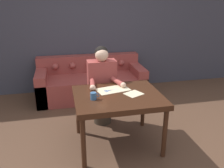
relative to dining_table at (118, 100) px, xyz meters
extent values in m
plane|color=#4C3323|center=(0.09, -0.01, -0.66)|extent=(16.00, 16.00, 0.00)
cube|color=#383842|center=(0.09, 2.22, 0.64)|extent=(8.00, 0.06, 2.60)
cube|color=#381E11|center=(0.00, 0.00, 0.04)|extent=(1.12, 0.91, 0.07)
cylinder|color=#381E11|center=(-0.50, -0.40, -0.32)|extent=(0.06, 0.06, 0.66)
cylinder|color=#381E11|center=(0.50, -0.40, -0.32)|extent=(0.06, 0.06, 0.66)
cylinder|color=#381E11|center=(-0.50, 0.40, -0.32)|extent=(0.06, 0.06, 0.66)
cylinder|color=#381E11|center=(0.50, 0.40, -0.32)|extent=(0.06, 0.06, 0.66)
cube|color=brown|center=(-0.13, 1.72, -0.44)|extent=(2.09, 0.90, 0.44)
cube|color=brown|center=(-0.13, 2.06, -0.04)|extent=(2.09, 0.22, 0.34)
cube|color=brown|center=(-1.07, 1.72, -0.36)|extent=(0.20, 0.90, 0.60)
cube|color=brown|center=(0.82, 1.72, -0.36)|extent=(0.20, 0.90, 0.60)
sphere|color=brown|center=(-0.80, 1.93, -0.04)|extent=(0.13, 0.13, 0.13)
sphere|color=brown|center=(-0.47, 1.93, -0.04)|extent=(0.13, 0.13, 0.13)
sphere|color=brown|center=(-0.13, 1.93, -0.04)|extent=(0.13, 0.13, 0.13)
sphere|color=brown|center=(0.21, 1.93, -0.04)|extent=(0.13, 0.13, 0.13)
sphere|color=brown|center=(0.55, 1.93, -0.04)|extent=(0.13, 0.13, 0.13)
cube|color=white|center=(0.05, 1.60, -0.21)|extent=(0.39, 0.26, 0.00)
cylinder|color=#33281E|center=(-0.09, 0.64, -0.43)|extent=(0.28, 0.28, 0.45)
cube|color=#993D38|center=(-0.09, 0.64, 0.08)|extent=(0.43, 0.22, 0.57)
sphere|color=#DBAD8E|center=(-0.09, 0.62, 0.46)|extent=(0.20, 0.20, 0.20)
sphere|color=black|center=(-0.09, 0.65, 0.48)|extent=(0.20, 0.20, 0.20)
cylinder|color=#993D38|center=(-0.28, 0.38, 0.11)|extent=(0.11, 0.32, 0.07)
sphere|color=#DBAD8E|center=(-0.29, 0.22, 0.11)|extent=(0.08, 0.08, 0.08)
cylinder|color=#993D38|center=(0.09, 0.38, 0.11)|extent=(0.16, 0.32, 0.07)
sphere|color=#DBAD8E|center=(0.13, 0.23, 0.11)|extent=(0.08, 0.08, 0.08)
cube|color=beige|center=(-0.02, 0.18, 0.08)|extent=(0.48, 0.34, 0.00)
cube|color=beige|center=(0.21, -0.02, 0.08)|extent=(0.27, 0.26, 0.00)
cube|color=silver|center=(0.00, 0.19, 0.08)|extent=(0.12, 0.06, 0.00)
cube|color=#2D569E|center=(-0.09, 0.15, 0.08)|extent=(0.08, 0.04, 0.00)
torus|color=#2D569E|center=(-0.12, 0.13, 0.08)|extent=(0.04, 0.04, 0.01)
cube|color=silver|center=(0.01, 0.17, 0.08)|extent=(0.12, 0.02, 0.00)
cube|color=#2D569E|center=(-0.09, 0.16, 0.08)|extent=(0.08, 0.02, 0.00)
torus|color=#2D569E|center=(-0.13, 0.16, 0.08)|extent=(0.04, 0.04, 0.01)
cylinder|color=silver|center=(-0.05, 0.16, 0.08)|extent=(0.01, 0.01, 0.01)
cylinder|color=#335B84|center=(-0.33, -0.08, 0.12)|extent=(0.08, 0.08, 0.09)
torus|color=#335B84|center=(-0.28, -0.08, 0.13)|extent=(0.05, 0.01, 0.05)
camera|label=1|loc=(-0.68, -2.72, 1.26)|focal=38.00mm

